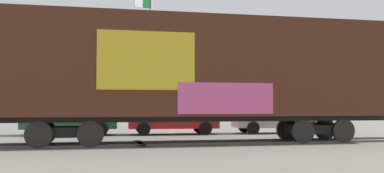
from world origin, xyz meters
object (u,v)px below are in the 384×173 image
Objects in this scene: parked_car_red at (172,116)px; parked_car_silver at (277,118)px; parked_car_green at (69,117)px; freight_car at (198,70)px; flagpole at (149,45)px.

parked_car_silver is at bearing 1.87° from parked_car_red.
parked_car_silver is (10.64, -0.06, -0.07)m from parked_car_green.
freight_car is at bearing -86.01° from parked_car_red.
parked_car_green is (-4.24, -7.77, -4.77)m from flagpole.
flagpole reaches higher than parked_car_red.
freight_car is 8.28m from parked_car_green.
freight_car is 3.28× the size of parked_car_silver.
parked_car_red is (-0.40, 5.66, -1.90)m from freight_car.
parked_car_red is (5.08, -0.25, 0.04)m from parked_car_green.
freight_car is 1.67× the size of flagpole.
parked_car_red reaches higher than parked_car_silver.
parked_car_red is at bearing -2.76° from parked_car_green.
flagpole is at bearing 95.14° from freight_car.
parked_car_green is at bearing 132.83° from freight_car.
freight_car reaches higher than parked_car_red.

